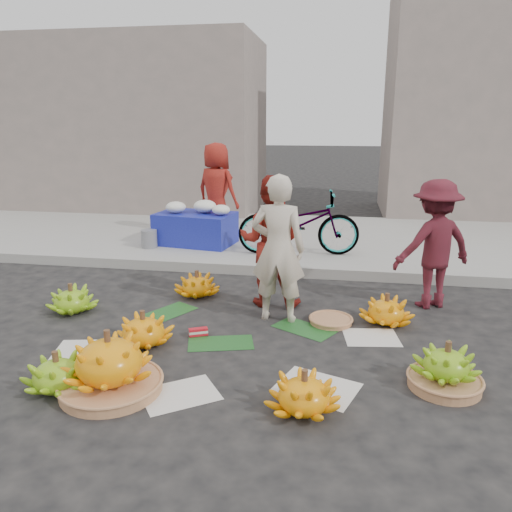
% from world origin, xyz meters
% --- Properties ---
extents(ground, '(80.00, 80.00, 0.00)m').
position_xyz_m(ground, '(0.00, 0.00, 0.00)').
color(ground, black).
rests_on(ground, ground).
extents(curb, '(40.00, 0.25, 0.15)m').
position_xyz_m(curb, '(0.00, 2.20, 0.07)').
color(curb, gray).
rests_on(curb, ground).
extents(sidewalk, '(40.00, 4.00, 0.12)m').
position_xyz_m(sidewalk, '(0.00, 4.30, 0.06)').
color(sidewalk, gray).
rests_on(sidewalk, ground).
extents(building_left, '(6.00, 3.00, 4.00)m').
position_xyz_m(building_left, '(-4.00, 7.20, 2.00)').
color(building_left, gray).
rests_on(building_left, sidewalk).
extents(building_right, '(5.00, 3.00, 5.00)m').
position_xyz_m(building_right, '(4.50, 7.70, 2.50)').
color(building_right, gray).
rests_on(building_right, sidewalk).
extents(newspaper_scatter, '(3.20, 1.80, 0.00)m').
position_xyz_m(newspaper_scatter, '(0.00, -0.80, 0.00)').
color(newspaper_scatter, silver).
rests_on(newspaper_scatter, ground).
extents(banana_leaves, '(2.00, 1.00, 0.00)m').
position_xyz_m(banana_leaves, '(-0.10, 0.20, 0.00)').
color(banana_leaves, '#194C1E').
rests_on(banana_leaves, ground).
extents(banana_bunch_0, '(0.74, 0.74, 0.36)m').
position_xyz_m(banana_bunch_0, '(-0.85, -0.36, 0.16)').
color(banana_bunch_0, '#FFA20C').
rests_on(banana_bunch_0, ground).
extents(banana_bunch_1, '(0.62, 0.62, 0.35)m').
position_xyz_m(banana_bunch_1, '(-1.22, -1.30, 0.15)').
color(banana_bunch_1, '#63A317').
rests_on(banana_bunch_1, ground).
extents(banana_bunch_2, '(0.83, 0.83, 0.55)m').
position_xyz_m(banana_bunch_2, '(-0.78, -1.24, 0.24)').
color(banana_bunch_2, '#A46A44').
rests_on(banana_bunch_2, ground).
extents(banana_bunch_3, '(0.59, 0.59, 0.35)m').
position_xyz_m(banana_bunch_3, '(0.82, -1.27, 0.15)').
color(banana_bunch_3, '#FFA20C').
rests_on(banana_bunch_3, ground).
extents(banana_bunch_4, '(0.66, 0.66, 0.42)m').
position_xyz_m(banana_bunch_4, '(1.95, -0.72, 0.18)').
color(banana_bunch_4, '#A46A44').
rests_on(banana_bunch_4, ground).
extents(banana_bunch_5, '(0.63, 0.63, 0.35)m').
position_xyz_m(banana_bunch_5, '(1.57, 0.62, 0.15)').
color(banana_bunch_5, '#FFA20C').
rests_on(banana_bunch_5, ground).
extents(banana_bunch_6, '(0.60, 0.60, 0.35)m').
position_xyz_m(banana_bunch_6, '(-2.01, 0.33, 0.15)').
color(banana_bunch_6, '#63A317').
rests_on(banana_bunch_6, ground).
extents(banana_bunch_7, '(0.63, 0.63, 0.34)m').
position_xyz_m(banana_bunch_7, '(-0.73, 1.11, 0.15)').
color(banana_bunch_7, '#FFA20C').
rests_on(banana_bunch_7, ground).
extents(basket_spare, '(0.48, 0.48, 0.05)m').
position_xyz_m(basket_spare, '(0.98, 0.52, 0.03)').
color(basket_spare, '#A46A44').
rests_on(basket_spare, ground).
extents(incense_stack, '(0.20, 0.14, 0.08)m').
position_xyz_m(incense_stack, '(-0.37, -0.07, 0.04)').
color(incense_stack, red).
rests_on(incense_stack, ground).
extents(vendor_cream, '(0.61, 0.42, 1.63)m').
position_xyz_m(vendor_cream, '(0.38, 0.53, 0.82)').
color(vendor_cream, beige).
rests_on(vendor_cream, ground).
extents(vendor_red, '(0.79, 0.63, 1.56)m').
position_xyz_m(vendor_red, '(0.23, 1.00, 0.78)').
color(vendor_red, '#A32519').
rests_on(vendor_red, ground).
extents(man_striped, '(1.13, 0.93, 1.52)m').
position_xyz_m(man_striped, '(2.13, 1.26, 0.76)').
color(man_striped, maroon).
rests_on(man_striped, ground).
extents(flower_table, '(1.38, 0.98, 0.74)m').
position_xyz_m(flower_table, '(-1.39, 3.33, 0.43)').
color(flower_table, '#171C95').
rests_on(flower_table, sidewalk).
extents(grey_bucket, '(0.26, 0.26, 0.30)m').
position_xyz_m(grey_bucket, '(-2.08, 2.95, 0.27)').
color(grey_bucket, slate).
rests_on(grey_bucket, sidewalk).
extents(flower_vendor, '(0.96, 0.81, 1.67)m').
position_xyz_m(flower_vendor, '(-1.17, 3.98, 0.96)').
color(flower_vendor, '#A32519').
rests_on(flower_vendor, sidewalk).
extents(bicycle, '(0.87, 1.95, 0.99)m').
position_xyz_m(bicycle, '(0.39, 2.96, 0.62)').
color(bicycle, gray).
rests_on(bicycle, sidewalk).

